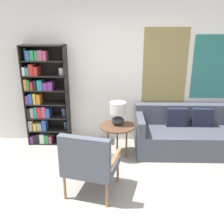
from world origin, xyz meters
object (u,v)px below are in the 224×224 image
Objects in this scene: couch at (189,134)px; table_lamp at (118,112)px; bookshelf at (43,98)px; armchair at (89,161)px; side_table at (117,128)px.

table_lamp reaches higher than couch.
armchair is (1.02, -1.60, -0.38)m from bookshelf.
side_table is (0.36, 1.11, -0.01)m from armchair.
side_table is at bearing -98.58° from table_lamp.
armchair is 2.32× the size of table_lamp.
couch is (1.67, 1.34, -0.21)m from armchair.
side_table is (-1.30, -0.24, 0.21)m from couch.
couch is at bearing 8.25° from table_lamp.
side_table is (1.39, -0.50, -0.38)m from bookshelf.
armchair is at bearing -107.78° from table_lamp.
armchair is at bearing -108.17° from side_table.
bookshelf is 2.76m from couch.
bookshelf is 1.52m from side_table.
couch is at bearing 10.34° from side_table.
bookshelf is 2.02× the size of armchair.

